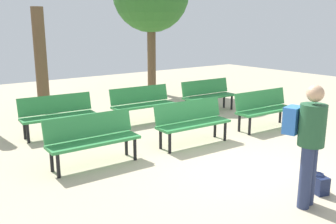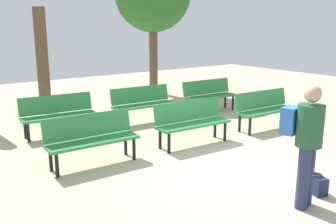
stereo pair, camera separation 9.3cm
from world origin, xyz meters
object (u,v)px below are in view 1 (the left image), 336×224
bench_r1_c0 (58,113)px  bench_r0_c1 (192,120)px  bench_r0_c2 (264,107)px  handbag (317,183)px  tree_2 (41,61)px  bench_r1_c1 (142,102)px  visitor_with_backpack (308,139)px  bench_r0_c0 (92,137)px  bench_r1_c2 (208,94)px

bench_r1_c0 → bench_r0_c1: bearing=-44.5°
bench_r0_c2 → handbag: 3.49m
tree_2 → bench_r1_c1: bearing=-58.8°
bench_r1_c1 → visitor_with_backpack: visitor_with_backpack is taller
bench_r0_c2 → visitor_with_backpack: bearing=-130.1°
handbag → bench_r0_c1: bearing=90.0°
handbag → visitor_with_backpack: bearing=-168.7°
bench_r0_c1 → bench_r0_c2: 2.14m
tree_2 → handbag: bearing=-79.3°
bench_r0_c1 → handbag: bearing=-87.0°
bench_r0_c2 → tree_2: size_ratio=0.57×
bench_r0_c0 → bench_r1_c1: size_ratio=0.99×
visitor_with_backpack → bench_r1_c0: bearing=-87.5°
bench_r1_c2 → bench_r0_c2: bearing=-90.8°
bench_r1_c1 → bench_r1_c2: size_ratio=1.00×
bench_r1_c0 → handbag: bearing=-64.6°
bench_r0_c2 → handbag: (-2.14, -2.73, -0.37)m
bench_r0_c2 → bench_r1_c0: size_ratio=0.99×
bench_r0_c0 → bench_r0_c2: bearing=-1.4°
tree_2 → visitor_with_backpack: tree_2 is taller
handbag → bench_r1_c0: bearing=111.0°
bench_r0_c0 → bench_r1_c1: same height
bench_r1_c2 → visitor_with_backpack: size_ratio=0.98×
visitor_with_backpack → handbag: (0.51, 0.10, -0.80)m
bench_r1_c1 → tree_2: (-1.58, 2.60, 0.92)m
tree_2 → bench_r1_c2: bearing=-36.6°
bench_r0_c2 → bench_r1_c1: bearing=135.2°
bench_r0_c2 → bench_r0_c0: bearing=179.7°
bench_r0_c2 → tree_2: 6.04m
bench_r0_c2 → bench_r1_c1: (-1.99, 2.19, 0.00)m
handbag → bench_r0_c0: bearing=125.5°
bench_r1_c1 → visitor_with_backpack: 5.08m
bench_r0_c2 → handbag: bearing=-125.1°
bench_r0_c0 → bench_r1_c0: same height
bench_r0_c0 → visitor_with_backpack: 3.50m
bench_r1_c1 → visitor_with_backpack: (-0.66, -5.02, 0.43)m
bench_r0_c0 → bench_r1_c1: 2.99m
bench_r1_c0 → bench_r1_c1: same height
bench_r1_c2 → tree_2: bearing=145.9°
bench_r0_c1 → visitor_with_backpack: (-0.51, -2.93, 0.43)m
bench_r1_c1 → bench_r1_c2: same height
bench_r0_c1 → bench_r1_c0: 2.96m
visitor_with_backpack → bench_r0_c0: bearing=-75.4°
bench_r1_c2 → bench_r1_c0: bearing=178.8°
bench_r0_c0 → bench_r0_c2: size_ratio=1.00×
bench_r0_c1 → bench_r0_c2: size_ratio=1.00×
bench_r0_c0 → tree_2: 4.69m
handbag → bench_r1_c1: bearing=88.2°
bench_r0_c1 → bench_r1_c1: (0.15, 2.09, 0.00)m
bench_r0_c2 → bench_r1_c2: size_ratio=1.00×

